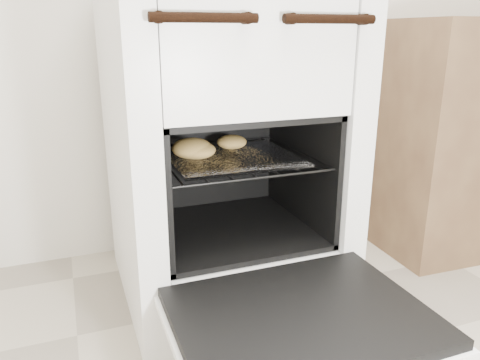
# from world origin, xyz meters

# --- Properties ---
(stove) EXTENTS (0.64, 0.71, 0.98)m
(stove) POSITION_xyz_m (-0.19, 1.15, 0.48)
(stove) COLOR white
(stove) RESTS_ON ground
(oven_door) EXTENTS (0.57, 0.45, 0.04)m
(oven_door) POSITION_xyz_m (-0.19, 0.61, 0.21)
(oven_door) COLOR black
(oven_door) RESTS_ON stove
(oven_rack) EXTENTS (0.46, 0.45, 0.01)m
(oven_rack) POSITION_xyz_m (-0.19, 1.08, 0.47)
(oven_rack) COLOR black
(oven_rack) RESTS_ON stove
(foil_sheet) EXTENTS (0.36, 0.32, 0.01)m
(foil_sheet) POSITION_xyz_m (-0.19, 1.05, 0.47)
(foil_sheet) COLOR white
(foil_sheet) RESTS_ON oven_rack
(baked_rolls) EXTENTS (0.28, 0.20, 0.06)m
(baked_rolls) POSITION_xyz_m (-0.27, 1.09, 0.50)
(baked_rolls) COLOR tan
(baked_rolls) RESTS_ON foil_sheet
(counter) EXTENTS (0.89, 0.61, 0.87)m
(counter) POSITION_xyz_m (0.92, 1.24, 0.43)
(counter) COLOR brown
(counter) RESTS_ON ground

